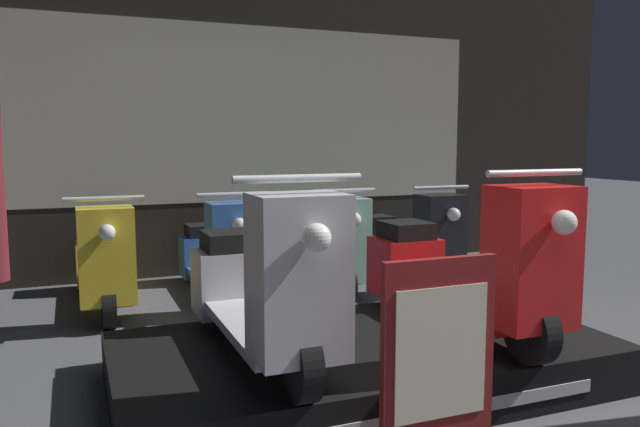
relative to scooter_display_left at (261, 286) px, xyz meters
name	(u,v)px	position (x,y,z in m)	size (l,w,h in m)	color
shop_wall_back	(255,110)	(0.89, 3.19, 1.00)	(8.49, 0.09, 3.20)	#28231E
display_platform	(363,362)	(0.58, 0.06, -0.48)	(2.57, 1.34, 0.25)	black
scooter_display_left	(261,286)	(0.00, 0.00, 0.00)	(0.53, 1.62, 0.92)	black
scooter_display_right	(464,268)	(1.16, 0.00, 0.00)	(0.53, 1.62, 0.92)	black
scooter_backrow_0	(103,263)	(-0.62, 2.18, -0.25)	(0.53, 1.62, 0.92)	black
scooter_backrow_1	(218,256)	(0.27, 2.18, -0.25)	(0.53, 1.62, 0.92)	black
scooter_backrow_2	(319,249)	(1.17, 2.18, -0.25)	(0.53, 1.62, 0.92)	black
scooter_backrow_3	(408,242)	(2.06, 2.18, -0.25)	(0.53, 1.62, 0.92)	black
price_sign_board	(438,367)	(0.45, -0.86, -0.17)	(0.49, 0.04, 0.86)	maroon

